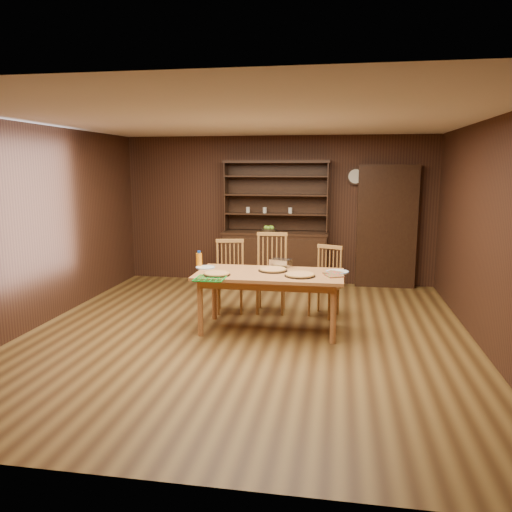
% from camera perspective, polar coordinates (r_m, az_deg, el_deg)
% --- Properties ---
extents(floor, '(6.00, 6.00, 0.00)m').
position_cam_1_polar(floor, '(6.29, -1.08, -8.95)').
color(floor, brown).
rests_on(floor, ground).
extents(room_shell, '(6.00, 6.00, 6.00)m').
position_cam_1_polar(room_shell, '(5.96, -1.13, 5.53)').
color(room_shell, white).
rests_on(room_shell, floor).
extents(china_hutch, '(1.84, 0.52, 2.17)m').
position_cam_1_polar(china_hutch, '(8.79, 2.21, 0.55)').
color(china_hutch, black).
rests_on(china_hutch, floor).
extents(doorway, '(1.00, 0.18, 2.10)m').
position_cam_1_polar(doorway, '(8.83, 14.70, 3.26)').
color(doorway, black).
rests_on(doorway, floor).
extents(wall_clock, '(0.30, 0.05, 0.30)m').
position_cam_1_polar(wall_clock, '(8.80, 11.30, 8.92)').
color(wall_clock, black).
rests_on(wall_clock, room_shell).
extents(dining_table, '(1.83, 0.92, 0.75)m').
position_cam_1_polar(dining_table, '(6.27, 1.55, -2.69)').
color(dining_table, '#B6723F').
rests_on(dining_table, floor).
extents(chair_left, '(0.49, 0.48, 1.03)m').
position_cam_1_polar(chair_left, '(7.19, -2.99, -2.00)').
color(chair_left, '#A47838').
rests_on(chair_left, floor).
extents(chair_center, '(0.49, 0.46, 1.13)m').
position_cam_1_polar(chair_center, '(7.18, 1.77, -1.57)').
color(chair_center, '#A47838').
rests_on(chair_center, floor).
extents(chair_right, '(0.52, 0.51, 0.98)m').
position_cam_1_polar(chair_right, '(7.05, 8.04, -2.57)').
color(chair_right, '#A47838').
rests_on(chair_right, floor).
extents(pizza_left, '(0.34, 0.34, 0.04)m').
position_cam_1_polar(pizza_left, '(6.13, -4.51, -2.04)').
color(pizza_left, black).
rests_on(pizza_left, dining_table).
extents(pizza_right, '(0.38, 0.38, 0.04)m').
position_cam_1_polar(pizza_right, '(6.08, 5.05, -2.15)').
color(pizza_right, black).
rests_on(pizza_right, dining_table).
extents(pizza_center, '(0.37, 0.37, 0.04)m').
position_cam_1_polar(pizza_center, '(6.36, 1.95, -1.57)').
color(pizza_center, black).
rests_on(pizza_center, dining_table).
extents(cooling_rack, '(0.38, 0.38, 0.02)m').
position_cam_1_polar(cooling_rack, '(5.94, -5.28, -2.55)').
color(cooling_rack, '#0B9B25').
rests_on(cooling_rack, dining_table).
extents(plate_left, '(0.26, 0.26, 0.02)m').
position_cam_1_polar(plate_left, '(6.58, -5.80, -1.29)').
color(plate_left, white).
rests_on(plate_left, dining_table).
extents(plate_right, '(0.29, 0.29, 0.02)m').
position_cam_1_polar(plate_right, '(6.36, 9.28, -1.78)').
color(plate_right, white).
rests_on(plate_right, dining_table).
extents(foil_dish, '(0.30, 0.25, 0.10)m').
position_cam_1_polar(foil_dish, '(6.62, 2.83, -0.80)').
color(foil_dish, white).
rests_on(foil_dish, dining_table).
extents(juice_bottle, '(0.08, 0.08, 0.21)m').
position_cam_1_polar(juice_bottle, '(6.66, -6.52, -0.40)').
color(juice_bottle, orange).
rests_on(juice_bottle, dining_table).
extents(pot_holder_a, '(0.26, 0.26, 0.01)m').
position_cam_1_polar(pot_holder_a, '(6.12, 8.92, -2.24)').
color(pot_holder_a, red).
rests_on(pot_holder_a, dining_table).
extents(pot_holder_b, '(0.28, 0.28, 0.02)m').
position_cam_1_polar(pot_holder_b, '(6.29, 8.85, -1.91)').
color(pot_holder_b, red).
rests_on(pot_holder_b, dining_table).
extents(fruit_bowl, '(0.27, 0.27, 0.12)m').
position_cam_1_polar(fruit_bowl, '(8.68, 1.48, 3.03)').
color(fruit_bowl, black).
rests_on(fruit_bowl, china_hutch).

